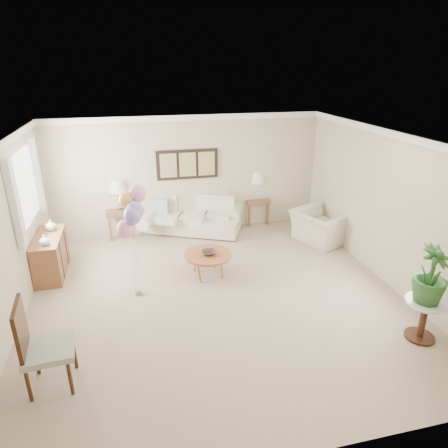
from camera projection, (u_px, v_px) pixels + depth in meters
name	position (u px, v px, depth m)	size (l,w,h in m)	color
ground_plane	(217.00, 297.00, 6.61)	(6.00, 6.00, 0.00)	tan
room_shell	(208.00, 203.00, 6.06)	(6.04, 6.04, 2.60)	#BBAC8D
wall_art_triptych	(188.00, 164.00, 8.70)	(1.35, 0.06, 0.65)	black
sofa	(193.00, 217.00, 9.12)	(2.61, 1.66, 0.84)	beige
end_table_left	(121.00, 213.00, 8.77)	(0.59, 0.54, 0.64)	brown
end_table_right	(256.00, 202.00, 9.54)	(0.57, 0.51, 0.62)	brown
lamp_left	(118.00, 187.00, 8.55)	(0.36, 0.36, 0.64)	gray
lamp_right	(257.00, 178.00, 9.32)	(0.36, 0.36, 0.64)	gray
coffee_table	(208.00, 255.00, 7.15)	(0.86, 0.86, 0.43)	#A55828
decor_bowl	(209.00, 253.00, 7.10)	(0.26, 0.26, 0.06)	#302721
armchair	(320.00, 227.00, 8.55)	(1.06, 0.92, 0.69)	beige
side_table	(425.00, 310.00, 5.47)	(0.56, 0.56, 0.61)	silver
potted_plant	(431.00, 275.00, 5.25)	(0.46, 0.46, 0.82)	#284A22
accent_chair	(40.00, 344.00, 4.59)	(0.61, 0.61, 1.15)	#939E92
credenza	(51.00, 255.00, 7.23)	(0.46, 1.20, 0.74)	brown
vase_white	(44.00, 240.00, 6.73)	(0.17, 0.17, 0.18)	white
vase_sage	(50.00, 225.00, 7.32)	(0.20, 0.20, 0.20)	beige
balloon_cluster	(131.00, 210.00, 6.16)	(0.50, 0.48, 1.88)	gray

